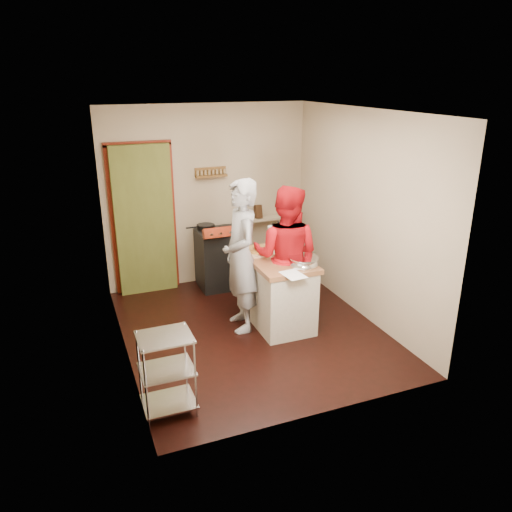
# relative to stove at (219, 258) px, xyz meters

# --- Properties ---
(floor) EXTENTS (3.50, 3.50, 0.00)m
(floor) POSITION_rel_stove_xyz_m (-0.05, -1.42, -0.45)
(floor) COLOR black
(floor) RESTS_ON ground
(back_wall) EXTENTS (3.00, 0.44, 2.60)m
(back_wall) POSITION_rel_stove_xyz_m (-0.69, 0.36, 0.68)
(back_wall) COLOR tan
(back_wall) RESTS_ON ground
(left_wall) EXTENTS (0.04, 3.50, 2.60)m
(left_wall) POSITION_rel_stove_xyz_m (-1.55, -1.42, 0.85)
(left_wall) COLOR tan
(left_wall) RESTS_ON ground
(right_wall) EXTENTS (0.04, 3.50, 2.60)m
(right_wall) POSITION_rel_stove_xyz_m (1.45, -1.42, 0.85)
(right_wall) COLOR tan
(right_wall) RESTS_ON ground
(ceiling) EXTENTS (3.00, 3.50, 0.02)m
(ceiling) POSITION_rel_stove_xyz_m (-0.05, -1.42, 2.16)
(ceiling) COLOR white
(ceiling) RESTS_ON back_wall
(stove) EXTENTS (0.60, 0.63, 1.00)m
(stove) POSITION_rel_stove_xyz_m (0.00, 0.00, 0.00)
(stove) COLOR black
(stove) RESTS_ON ground
(wire_shelving) EXTENTS (0.48, 0.40, 0.80)m
(wire_shelving) POSITION_rel_stove_xyz_m (-1.33, -2.62, -0.01)
(wire_shelving) COLOR silver
(wire_shelving) RESTS_ON ground
(island) EXTENTS (0.69, 1.31, 1.17)m
(island) POSITION_rel_stove_xyz_m (0.33, -1.33, 0.01)
(island) COLOR beige
(island) RESTS_ON ground
(person_stripe) EXTENTS (0.49, 0.71, 1.86)m
(person_stripe) POSITION_rel_stove_xyz_m (-0.13, -1.30, 0.48)
(person_stripe) COLOR silver
(person_stripe) RESTS_ON ground
(person_red) EXTENTS (1.08, 1.05, 1.75)m
(person_red) POSITION_rel_stove_xyz_m (0.44, -1.35, 0.42)
(person_red) COLOR #AD0B11
(person_red) RESTS_ON ground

